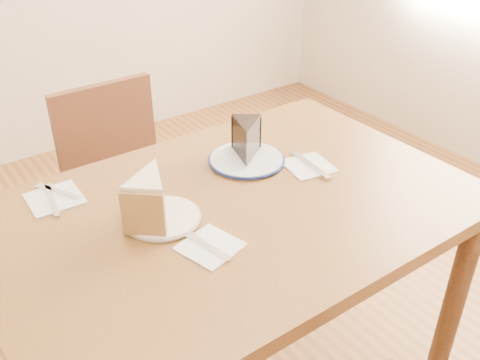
# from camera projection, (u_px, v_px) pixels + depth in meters

# --- Properties ---
(table) EXTENTS (1.20, 0.80, 0.75)m
(table) POSITION_uv_depth(u_px,v_px,m) (236.00, 235.00, 1.38)
(table) COLOR #492D14
(table) RESTS_ON ground
(chair_far) EXTENTS (0.43, 0.43, 0.85)m
(chair_far) POSITION_uv_depth(u_px,v_px,m) (130.00, 197.00, 1.86)
(chair_far) COLOR #381C11
(chair_far) RESTS_ON ground
(plate_cream) EXTENTS (0.18, 0.18, 0.01)m
(plate_cream) POSITION_uv_depth(u_px,v_px,m) (162.00, 218.00, 1.27)
(plate_cream) COLOR white
(plate_cream) RESTS_ON table
(plate_navy) EXTENTS (0.21, 0.21, 0.01)m
(plate_navy) POSITION_uv_depth(u_px,v_px,m) (246.00, 160.00, 1.51)
(plate_navy) COLOR white
(plate_navy) RESTS_ON table
(carrot_cake) EXTENTS (0.16, 0.16, 0.11)m
(carrot_cake) POSITION_uv_depth(u_px,v_px,m) (151.00, 197.00, 1.24)
(carrot_cake) COLOR beige
(carrot_cake) RESTS_ON plate_cream
(chocolate_cake) EXTENTS (0.14, 0.14, 0.09)m
(chocolate_cake) POSITION_uv_depth(u_px,v_px,m) (246.00, 142.00, 1.49)
(chocolate_cake) COLOR black
(chocolate_cake) RESTS_ON plate_navy
(napkin_cream) EXTENTS (0.15, 0.15, 0.00)m
(napkin_cream) POSITION_uv_depth(u_px,v_px,m) (210.00, 246.00, 1.18)
(napkin_cream) COLOR white
(napkin_cream) RESTS_ON table
(napkin_navy) EXTENTS (0.14, 0.14, 0.00)m
(napkin_navy) POSITION_uv_depth(u_px,v_px,m) (308.00, 166.00, 1.49)
(napkin_navy) COLOR white
(napkin_navy) RESTS_ON table
(napkin_spare) EXTENTS (0.13, 0.13, 0.00)m
(napkin_spare) POSITION_uv_depth(u_px,v_px,m) (55.00, 198.00, 1.35)
(napkin_spare) COLOR white
(napkin_spare) RESTS_ON table
(fork_cream) EXTENTS (0.04, 0.14, 0.00)m
(fork_cream) POSITION_uv_depth(u_px,v_px,m) (208.00, 246.00, 1.18)
(fork_cream) COLOR silver
(fork_cream) RESTS_ON napkin_cream
(knife_navy) EXTENTS (0.04, 0.17, 0.00)m
(knife_navy) POSITION_uv_depth(u_px,v_px,m) (311.00, 165.00, 1.49)
(knife_navy) COLOR silver
(knife_navy) RESTS_ON napkin_navy
(fork_spare) EXTENTS (0.08, 0.13, 0.00)m
(fork_spare) POSITION_uv_depth(u_px,v_px,m) (59.00, 191.00, 1.37)
(fork_spare) COLOR silver
(fork_spare) RESTS_ON napkin_spare
(knife_spare) EXTENTS (0.04, 0.16, 0.00)m
(knife_spare) POSITION_uv_depth(u_px,v_px,m) (52.00, 200.00, 1.33)
(knife_spare) COLOR silver
(knife_spare) RESTS_ON napkin_spare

